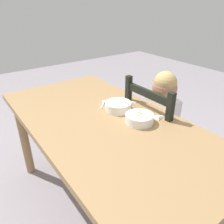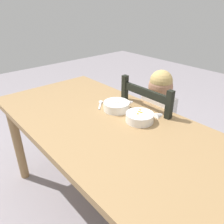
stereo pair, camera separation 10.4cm
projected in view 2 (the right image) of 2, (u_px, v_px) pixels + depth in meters
ground_plane at (105, 206)px, 1.68m from camera, size 8.00×8.00×0.00m
dining_table at (104, 134)px, 1.38m from camera, size 1.59×0.81×0.75m
dining_chair at (154, 136)px, 1.70m from camera, size 0.42×0.42×0.93m
child_figure at (155, 115)px, 1.61m from camera, size 0.32×0.31×0.98m
bowl_of_peas at (116, 106)px, 1.45m from camera, size 0.17×0.17×0.06m
bowl_of_carrots at (140, 117)px, 1.31m from camera, size 0.17×0.17×0.05m
spoon at (101, 103)px, 1.55m from camera, size 0.11×0.11×0.01m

